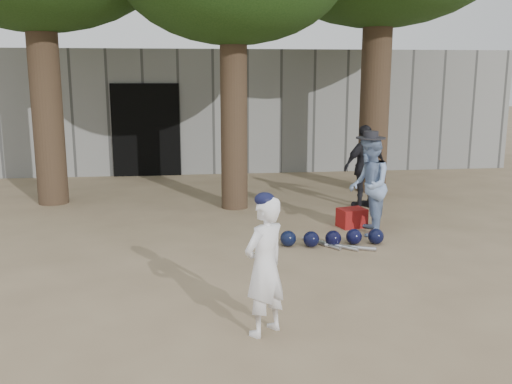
{
  "coord_description": "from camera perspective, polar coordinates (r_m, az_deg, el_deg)",
  "views": [
    {
      "loc": [
        -0.27,
        -6.02,
        2.42
      ],
      "look_at": [
        0.6,
        1.0,
        0.95
      ],
      "focal_mm": 40.0,
      "sensor_mm": 36.0,
      "label": 1
    }
  ],
  "objects": [
    {
      "name": "ground",
      "position": [
        6.49,
        -4.24,
        -10.17
      ],
      "size": [
        70.0,
        70.0,
        0.0
      ],
      "primitive_type": "plane",
      "color": "#937C5E",
      "rests_on": "ground"
    },
    {
      "name": "boy_player",
      "position": [
        5.34,
        0.86,
        -7.45
      ],
      "size": [
        0.58,
        0.56,
        1.33
      ],
      "primitive_type": "imported",
      "rotation": [
        0.0,
        0.0,
        3.84
      ],
      "color": "white",
      "rests_on": "ground"
    },
    {
      "name": "spectator_blue",
      "position": [
        8.81,
        11.22,
        0.62
      ],
      "size": [
        0.73,
        0.85,
        1.51
      ],
      "primitive_type": "imported",
      "rotation": [
        0.0,
        0.0,
        4.47
      ],
      "color": "#809AC6",
      "rests_on": "ground"
    },
    {
      "name": "spectator_dark",
      "position": [
        10.58,
        10.86,
        2.5
      ],
      "size": [
        0.96,
        0.63,
        1.52
      ],
      "primitive_type": "imported",
      "rotation": [
        0.0,
        0.0,
        3.46
      ],
      "color": "black",
      "rests_on": "ground"
    },
    {
      "name": "red_bag",
      "position": [
        9.3,
        9.56,
        -2.55
      ],
      "size": [
        0.49,
        0.41,
        0.3
      ],
      "primitive_type": "cube",
      "rotation": [
        0.0,
        0.0,
        0.25
      ],
      "color": "maroon",
      "rests_on": "ground"
    },
    {
      "name": "back_building",
      "position": [
        16.38,
        -6.19,
        8.45
      ],
      "size": [
        16.0,
        5.24,
        3.0
      ],
      "color": "gray",
      "rests_on": "ground"
    },
    {
      "name": "helmet_row",
      "position": [
        8.27,
        7.67,
        -4.56
      ],
      "size": [
        1.51,
        0.3,
        0.23
      ],
      "color": "black",
      "rests_on": "ground"
    },
    {
      "name": "bat_pile",
      "position": [
        8.23,
        7.97,
        -5.28
      ],
      "size": [
        0.93,
        0.73,
        0.06
      ],
      "color": "#B6B6BD",
      "rests_on": "ground"
    }
  ]
}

